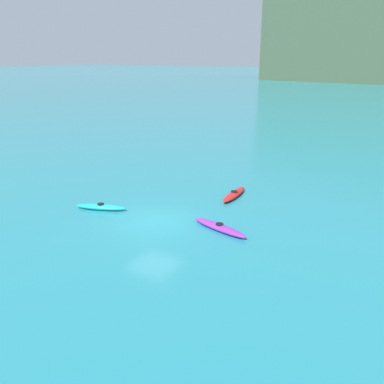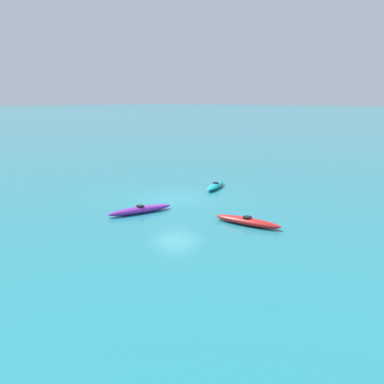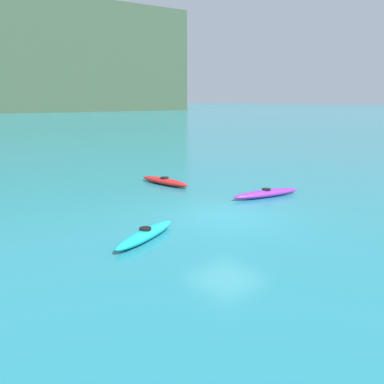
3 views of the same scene
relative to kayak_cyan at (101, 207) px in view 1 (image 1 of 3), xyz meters
The scene contains 4 objects.
ground_plane 3.64m from the kayak_cyan, ahead, with size 600.00×600.00×0.00m, color teal.
kayak_cyan is the anchor object (origin of this frame).
kayak_purple 7.12m from the kayak_cyan, ahead, with size 3.42×1.38×0.37m.
kayak_red 8.05m from the kayak_cyan, 48.22° to the left, with size 0.90×3.22×0.37m.
Camera 1 is at (12.23, -15.70, 8.25)m, focal length 38.40 mm.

